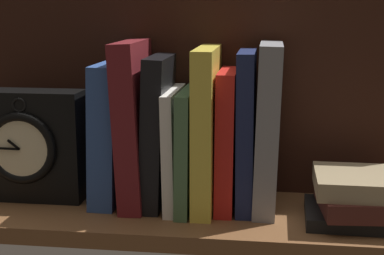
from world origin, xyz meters
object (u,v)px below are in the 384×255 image
book_blue_modern (110,134)px  book_green_romantic (188,148)px  book_maroon_dawkins (135,124)px  book_navy_bierce (246,131)px  book_stack_side (364,198)px  book_red_requiem (227,140)px  book_gray_chess (268,128)px  framed_clock (28,145)px  book_white_catcher (175,148)px  book_black_skeptic (158,131)px  book_yellow_seinlanguage (207,129)px

book_blue_modern → book_green_romantic: 12.82cm
book_maroon_dawkins → book_navy_bierce: (17.59, 0.00, -0.67)cm
book_green_romantic → book_navy_bierce: book_navy_bierce is taller
book_stack_side → book_red_requiem: bearing=168.2°
book_maroon_dawkins → book_gray_chess: (20.85, 0.00, -0.08)cm
book_green_romantic → framed_clock: 26.21cm
book_white_catcher → book_gray_chess: size_ratio=0.72×
framed_clock → book_blue_modern: bearing=2.5°
book_black_skeptic → book_stack_side: size_ratio=1.45×
book_white_catcher → framed_clock: (-24.02, -0.59, -0.24)cm
book_black_skeptic → book_navy_bierce: (13.92, 0.00, 0.46)cm
book_blue_modern → book_stack_side: (39.27, -4.29, -7.52)cm
book_black_skeptic → framed_clock: 21.51cm
book_white_catcher → book_red_requiem: bearing=0.0°
book_yellow_seinlanguage → book_red_requiem: size_ratio=1.16×
book_blue_modern → framed_clock: 13.70cm
book_red_requiem → book_gray_chess: size_ratio=0.84×
book_black_skeptic → book_white_catcher: size_ratio=1.28×
book_blue_modern → framed_clock: bearing=-177.5°
book_yellow_seinlanguage → framed_clock: bearing=-178.8°
book_black_skeptic → framed_clock: bearing=-178.4°
book_stack_side → book_navy_bierce: bearing=166.3°
book_navy_bierce → book_yellow_seinlanguage: bearing=180.0°
book_blue_modern → book_white_catcher: bearing=0.0°
book_green_romantic → book_stack_side: 27.52cm
book_blue_modern → book_gray_chess: size_ratio=0.87×
book_maroon_dawkins → book_green_romantic: 9.29cm
book_black_skeptic → book_gray_chess: (17.19, 0.00, 1.05)cm
book_black_skeptic → book_white_catcher: bearing=0.0°
book_maroon_dawkins → framed_clock: (-17.65, -0.59, -3.94)cm
book_blue_modern → book_navy_bierce: size_ratio=0.91×
book_red_requiem → framed_clock: 32.35cm
book_blue_modern → book_red_requiem: book_blue_modern is taller
book_white_catcher → book_stack_side: (28.76, -4.29, -5.58)cm
book_maroon_dawkins → book_yellow_seinlanguage: size_ratio=1.03×
book_blue_modern → book_gray_chess: (24.99, 0.00, 1.69)cm
book_white_catcher → book_red_requiem: 8.42cm
book_green_romantic → book_yellow_seinlanguage: bearing=0.0°
book_navy_bierce → book_red_requiem: bearing=180.0°
book_maroon_dawkins → book_green_romantic: (8.54, 0.00, -3.64)cm
book_stack_side → book_yellow_seinlanguage: bearing=169.7°
book_white_catcher → book_stack_side: 29.61cm
book_white_catcher → book_black_skeptic: bearing=180.0°
book_navy_bierce → framed_clock: book_navy_bierce is taller
book_green_romantic → book_navy_bierce: (9.04, 0.00, 2.97)cm
framed_clock → book_green_romantic: bearing=1.3°
book_green_romantic → book_blue_modern: bearing=180.0°
book_green_romantic → book_black_skeptic: bearing=180.0°
book_blue_modern → book_gray_chess: 25.05cm
book_white_catcher → framed_clock: book_white_catcher is taller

